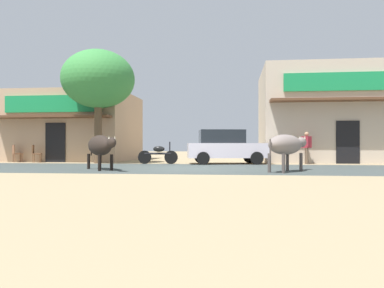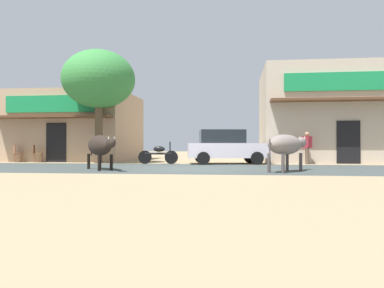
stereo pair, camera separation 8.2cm
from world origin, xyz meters
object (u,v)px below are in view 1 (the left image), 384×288
(parked_hatchback_car, at_px, (226,146))
(pedestrian_by_shop, at_px, (307,145))
(cow_near_brown, at_px, (100,146))
(cafe_chair_by_doorway, at_px, (36,153))
(roadside_tree, at_px, (98,80))
(cow_far_dark, at_px, (286,145))
(parked_motorcycle, at_px, (158,154))
(cafe_chair_near_tree, at_px, (16,153))

(parked_hatchback_car, distance_m, pedestrian_by_shop, 3.87)
(cow_near_brown, height_order, cafe_chair_by_doorway, cow_near_brown)
(cow_near_brown, xyz_separation_m, cafe_chair_by_doorway, (-5.52, 5.43, -0.37))
(pedestrian_by_shop, bearing_deg, roadside_tree, -178.08)
(pedestrian_by_shop, xyz_separation_m, cafe_chair_by_doorway, (-13.82, 0.14, -0.38))
(cow_far_dark, xyz_separation_m, cafe_chair_by_doorway, (-12.14, 5.64, -0.40))
(parked_motorcycle, relative_size, cow_near_brown, 0.81)
(roadside_tree, relative_size, pedestrian_by_shop, 3.68)
(parked_hatchback_car, bearing_deg, cafe_chair_by_doorway, 177.75)
(parked_hatchback_car, relative_size, cow_far_dark, 1.78)
(cafe_chair_by_doorway, bearing_deg, cafe_chair_near_tree, 176.37)
(parked_motorcycle, distance_m, cow_far_dark, 7.24)
(cow_far_dark, bearing_deg, pedestrian_by_shop, 73.03)
(pedestrian_by_shop, bearing_deg, parked_motorcycle, -174.25)
(parked_motorcycle, relative_size, cafe_chair_near_tree, 2.10)
(parked_hatchback_car, bearing_deg, pedestrian_by_shop, 3.75)
(roadside_tree, xyz_separation_m, parked_hatchback_car, (6.37, 0.09, -3.35))
(roadside_tree, height_order, cow_far_dark, roadside_tree)
(roadside_tree, bearing_deg, parked_hatchback_car, 0.81)
(cafe_chair_near_tree, bearing_deg, cow_near_brown, -39.54)
(parked_hatchback_car, distance_m, parked_motorcycle, 3.27)
(cow_near_brown, bearing_deg, parked_motorcycle, 75.12)
(pedestrian_by_shop, bearing_deg, cafe_chair_near_tree, 179.19)
(cafe_chair_near_tree, bearing_deg, parked_motorcycle, -6.69)
(cafe_chair_near_tree, bearing_deg, roadside_tree, -6.69)
(roadside_tree, height_order, cafe_chair_near_tree, roadside_tree)
(parked_motorcycle, relative_size, cow_far_dark, 0.84)
(roadside_tree, relative_size, cafe_chair_near_tree, 6.17)
(parked_motorcycle, xyz_separation_m, cafe_chair_by_doorway, (-6.74, 0.85, 0.04))
(roadside_tree, height_order, parked_motorcycle, roadside_tree)
(cow_near_brown, relative_size, cafe_chair_near_tree, 2.58)
(roadside_tree, distance_m, cafe_chair_by_doorway, 5.16)
(parked_hatchback_car, xyz_separation_m, cow_near_brown, (-4.44, -5.03, 0.04))
(parked_hatchback_car, relative_size, cow_near_brown, 1.72)
(pedestrian_by_shop, bearing_deg, parked_hatchback_car, -176.25)
(roadside_tree, xyz_separation_m, parked_motorcycle, (3.15, -0.37, -3.72))
(parked_motorcycle, xyz_separation_m, cow_near_brown, (-1.21, -4.57, 0.41))
(pedestrian_by_shop, xyz_separation_m, cafe_chair_near_tree, (-14.96, 0.21, -0.38))
(cow_far_dark, distance_m, pedestrian_by_shop, 5.75)
(cafe_chair_near_tree, xyz_separation_m, cafe_chair_by_doorway, (1.14, -0.07, 0.00))
(pedestrian_by_shop, relative_size, cafe_chair_by_doorway, 1.68)
(roadside_tree, height_order, parked_hatchback_car, roadside_tree)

